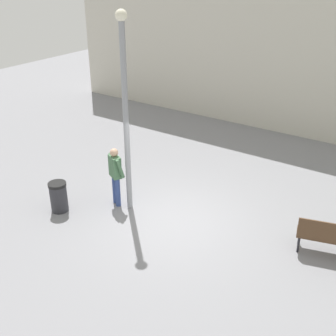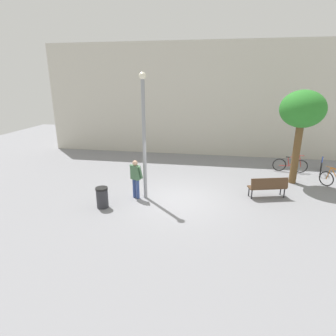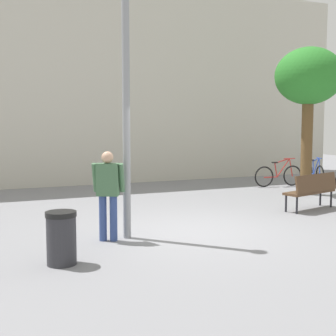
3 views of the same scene
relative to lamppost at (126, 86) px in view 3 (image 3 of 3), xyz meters
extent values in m
plane|color=gray|center=(1.36, 0.09, -2.88)|extent=(36.00, 36.00, 0.00)
cube|color=beige|center=(1.36, 8.61, 0.70)|extent=(19.93, 2.00, 7.15)
cylinder|color=gray|center=(0.00, 0.00, -0.45)|extent=(0.15, 0.15, 4.86)
cylinder|color=#334784|center=(-0.48, -0.03, -2.45)|extent=(0.14, 0.14, 0.85)
cylinder|color=#334784|center=(-0.30, -0.13, -2.45)|extent=(0.14, 0.14, 0.85)
cube|color=#47704C|center=(-0.39, -0.08, -1.73)|extent=(0.46, 0.38, 0.60)
sphere|color=tan|center=(-0.39, -0.08, -1.32)|extent=(0.22, 0.22, 0.22)
cylinder|color=#47704C|center=(-0.59, 0.08, -1.70)|extent=(0.19, 0.24, 0.55)
cylinder|color=#47704C|center=(-0.15, -0.15, -1.70)|extent=(0.19, 0.24, 0.55)
cube|color=#513823|center=(5.12, 0.97, -2.43)|extent=(1.66, 0.85, 0.06)
cube|color=#513823|center=(5.17, 0.79, -2.18)|extent=(1.58, 0.54, 0.44)
cylinder|color=black|center=(4.38, 0.93, -2.67)|extent=(0.05, 0.05, 0.42)
cylinder|color=black|center=(5.77, 1.31, -2.67)|extent=(0.05, 0.05, 0.42)
cylinder|color=black|center=(4.46, 0.62, -2.67)|extent=(0.05, 0.05, 0.42)
cylinder|color=black|center=(5.85, 1.00, -2.67)|extent=(0.05, 0.05, 0.42)
cylinder|color=brown|center=(6.67, 3.02, -1.44)|extent=(0.34, 0.34, 2.87)
ellipsoid|color=#2C7E2A|center=(6.67, 3.02, 0.70)|extent=(2.01, 2.01, 1.71)
torus|color=black|center=(8.40, 4.38, -2.52)|extent=(0.29, 0.69, 0.71)
torus|color=black|center=(8.76, 5.41, -2.52)|extent=(0.29, 0.69, 0.71)
cylinder|color=blue|center=(8.52, 4.72, -2.24)|extent=(0.20, 0.48, 0.64)
cylinder|color=blue|center=(8.53, 4.77, -2.00)|extent=(0.23, 0.56, 0.18)
cylinder|color=blue|center=(8.61, 4.99, -2.31)|extent=(0.08, 0.14, 0.48)
cylinder|color=blue|center=(8.68, 5.18, -2.55)|extent=(0.20, 0.48, 0.04)
cylinder|color=blue|center=(8.42, 4.44, -2.24)|extent=(0.09, 0.17, 0.63)
cube|color=black|center=(8.63, 5.04, -2.05)|extent=(0.14, 0.22, 0.04)
cylinder|color=blue|center=(8.44, 4.50, -1.93)|extent=(0.18, 0.42, 0.03)
torus|color=black|center=(7.49, 4.71, -2.52)|extent=(0.71, 0.11, 0.71)
torus|color=black|center=(6.39, 4.81, -2.52)|extent=(0.71, 0.11, 0.71)
cylinder|color=red|center=(7.12, 4.75, -2.24)|extent=(0.50, 0.08, 0.64)
cylinder|color=red|center=(7.07, 4.75, -2.00)|extent=(0.58, 0.09, 0.18)
cylinder|color=red|center=(6.84, 4.77, -2.31)|extent=(0.14, 0.05, 0.48)
cylinder|color=red|center=(6.64, 4.79, -2.55)|extent=(0.50, 0.08, 0.04)
cylinder|color=red|center=(7.42, 4.72, -2.24)|extent=(0.17, 0.05, 0.63)
cube|color=black|center=(6.79, 4.78, -2.05)|extent=(0.21, 0.10, 0.04)
cylinder|color=red|center=(7.36, 4.73, -1.93)|extent=(0.44, 0.07, 0.03)
cylinder|color=#2D2D33|center=(-1.45, -1.20, -2.50)|extent=(0.46, 0.46, 0.75)
cylinder|color=black|center=(-1.45, -1.20, -2.08)|extent=(0.48, 0.48, 0.08)
camera|label=1|loc=(6.45, -7.65, 3.24)|focal=45.40mm
camera|label=2|loc=(2.80, -10.56, 1.94)|focal=29.41mm
camera|label=3|loc=(-2.64, -8.32, -0.67)|focal=49.63mm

